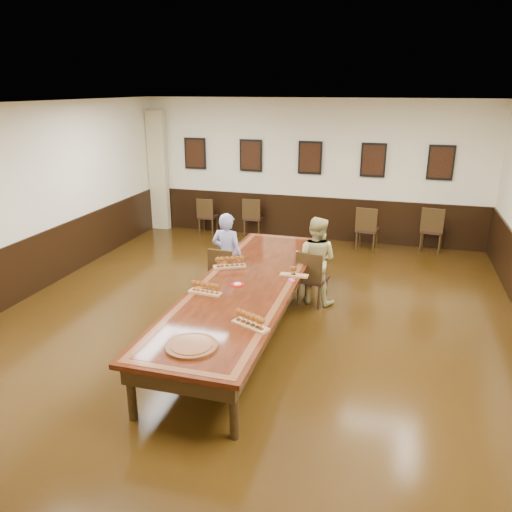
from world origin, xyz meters
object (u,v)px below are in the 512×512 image
(chair_man, at_px, (225,273))
(chair_woman, at_px, (313,277))
(conference_table, at_px, (246,292))
(person_man, at_px, (227,255))
(spare_chair_d, at_px, (432,229))
(spare_chair_c, at_px, (367,228))
(person_woman, at_px, (316,260))
(spare_chair_a, at_px, (208,215))
(carved_platter, at_px, (191,346))
(spare_chair_b, at_px, (253,217))

(chair_man, bearing_deg, chair_woman, -168.89)
(chair_woman, bearing_deg, conference_table, 68.58)
(person_man, bearing_deg, chair_man, 90.00)
(person_man, bearing_deg, conference_table, 125.31)
(chair_woman, xyz_separation_m, spare_chair_d, (2.01, 3.49, 0.03))
(chair_woman, relative_size, spare_chair_c, 0.96)
(chair_man, bearing_deg, person_woman, -165.27)
(conference_table, bearing_deg, spare_chair_c, 72.46)
(spare_chair_a, height_order, spare_chair_c, spare_chair_c)
(spare_chair_a, height_order, carved_platter, spare_chair_a)
(spare_chair_b, distance_m, conference_table, 5.01)
(spare_chair_a, xyz_separation_m, conference_table, (2.44, -4.72, 0.17))
(chair_man, distance_m, conference_table, 1.27)
(person_man, bearing_deg, person_woman, -168.93)
(spare_chair_c, height_order, spare_chair_d, spare_chair_d)
(spare_chair_d, height_order, carved_platter, spare_chair_d)
(spare_chair_d, xyz_separation_m, conference_table, (-2.77, -4.72, 0.11))
(chair_woman, distance_m, spare_chair_c, 3.29)
(spare_chair_a, distance_m, person_man, 3.99)
(chair_woman, relative_size, spare_chair_a, 1.06)
(spare_chair_c, height_order, person_woman, person_woman)
(chair_man, height_order, spare_chair_d, spare_chair_d)
(spare_chair_c, xyz_separation_m, carved_platter, (-1.43, -6.41, 0.28))
(spare_chair_a, bearing_deg, spare_chair_b, -175.28)
(conference_table, bearing_deg, person_woman, 59.57)
(spare_chair_b, height_order, person_man, person_man)
(spare_chair_d, bearing_deg, spare_chair_b, 7.76)
(carved_platter, bearing_deg, spare_chair_a, 109.89)
(spare_chair_b, relative_size, spare_chair_c, 0.95)
(spare_chair_a, bearing_deg, carved_platter, 108.81)
(chair_woman, height_order, conference_table, chair_woman)
(person_man, height_order, person_woman, person_man)
(spare_chair_d, relative_size, person_man, 0.68)
(carved_platter, bearing_deg, person_woman, 76.28)
(spare_chair_c, relative_size, person_woman, 0.67)
(chair_man, distance_m, carved_platter, 3.09)
(person_woman, distance_m, conference_table, 1.54)
(spare_chair_b, bearing_deg, carved_platter, 99.26)
(chair_woman, distance_m, spare_chair_d, 4.03)
(spare_chair_b, height_order, spare_chair_c, spare_chair_c)
(spare_chair_c, xyz_separation_m, conference_table, (-1.41, -4.45, 0.12))
(spare_chair_b, bearing_deg, person_woman, 119.25)
(person_woman, relative_size, conference_table, 0.29)
(chair_man, relative_size, spare_chair_c, 0.94)
(person_woman, xyz_separation_m, carved_platter, (-0.80, -3.28, 0.04))
(spare_chair_b, bearing_deg, chair_man, 97.67)
(person_man, distance_m, carved_platter, 3.17)
(chair_woman, bearing_deg, person_woman, -90.00)
(chair_woman, bearing_deg, spare_chair_c, -91.00)
(chair_woman, relative_size, person_woman, 0.64)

